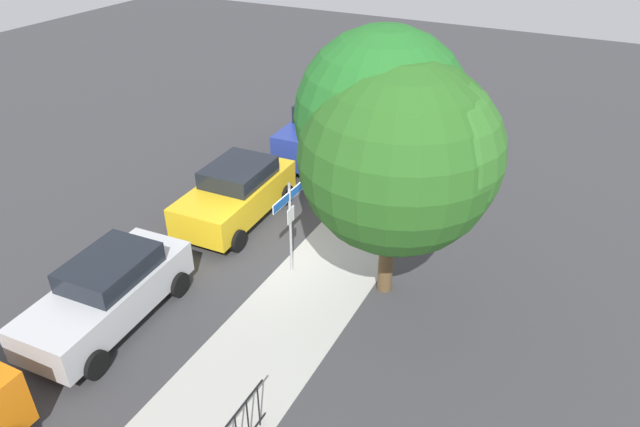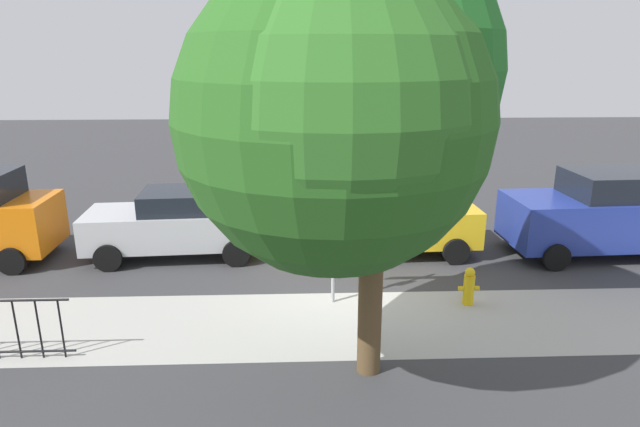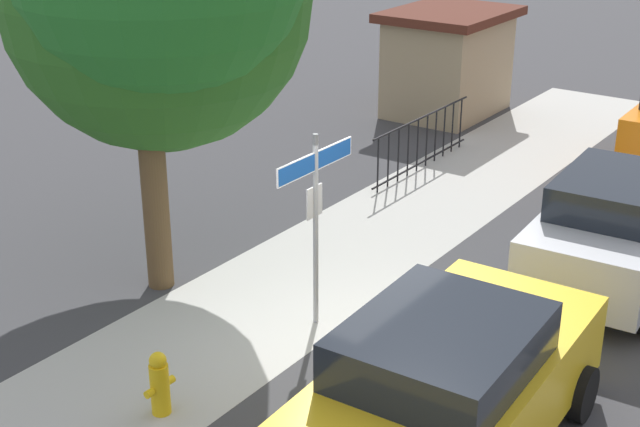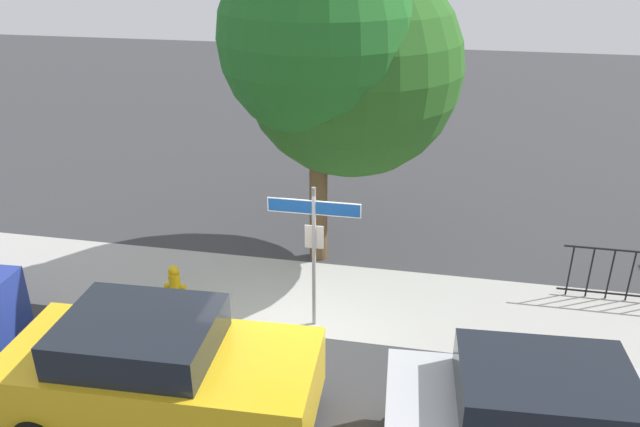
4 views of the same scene
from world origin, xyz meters
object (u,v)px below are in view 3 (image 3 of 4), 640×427
street_sign (316,194)px  car_yellow (448,388)px  utility_shed (448,61)px  fire_hydrant (160,383)px  car_silver (617,224)px

street_sign → car_yellow: street_sign is taller
utility_shed → fire_hydrant: bearing=-165.9°
street_sign → car_silver: street_sign is taller
car_silver → fire_hydrant: bearing=151.3°
utility_shed → fire_hydrant: size_ratio=3.99×
car_yellow → car_silver: size_ratio=0.99×
car_yellow → car_silver: (5.23, 0.03, -0.03)m
street_sign → fire_hydrant: 3.09m
street_sign → car_yellow: size_ratio=0.61×
car_silver → car_yellow: bearing=176.8°
car_silver → utility_shed: bearing=40.5°
fire_hydrant → street_sign: bearing=-4.2°
car_silver → street_sign: bearing=139.0°
street_sign → utility_shed: size_ratio=0.85×
car_yellow → car_silver: 5.23m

